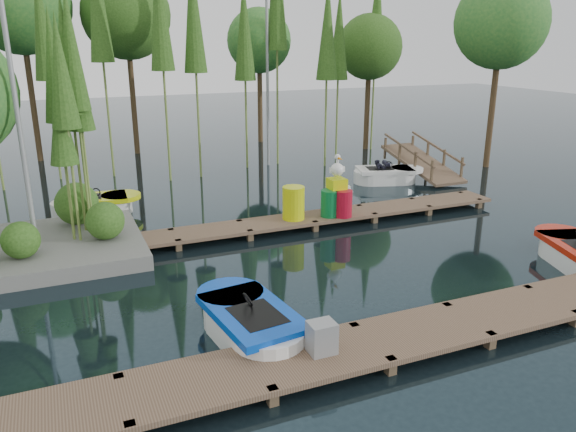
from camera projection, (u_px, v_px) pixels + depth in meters
name	position (u px, v px, depth m)	size (l,w,h in m)	color
ground_plane	(277.00, 266.00, 14.04)	(90.00, 90.00, 0.00)	#1A2B32
near_dock	(371.00, 343.00, 10.02)	(18.00, 1.50, 0.50)	brown
far_dock	(277.00, 223.00, 16.53)	(15.00, 1.20, 0.50)	brown
tree_screen	(118.00, 19.00, 20.72)	(34.42, 18.53, 10.31)	#47331E
lamp_island	(14.00, 92.00, 12.89)	(0.30, 0.30, 7.25)	gray
lamp_rear	(267.00, 67.00, 23.88)	(0.30, 0.30, 7.25)	gray
ramp	(422.00, 162.00, 22.91)	(1.50, 3.94, 1.49)	brown
boat_blue	(251.00, 325.00, 10.56)	(1.69, 3.10, 1.00)	white
boat_yellow_far	(94.00, 206.00, 18.04)	(2.86, 1.42, 1.40)	white
boat_white_far	(386.00, 175.00, 22.03)	(2.99, 1.98, 1.30)	white
utility_cabinet	(322.00, 337.00, 9.54)	(0.46, 0.39, 0.56)	gray
yellow_barrel	(293.00, 203.00, 16.56)	(0.66, 0.66, 0.99)	#C8D70B
drum_cluster	(338.00, 197.00, 16.93)	(1.08, 0.99, 1.87)	#0B652D
seagull_post	(346.00, 197.00, 17.22)	(0.45, 0.24, 0.72)	gray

